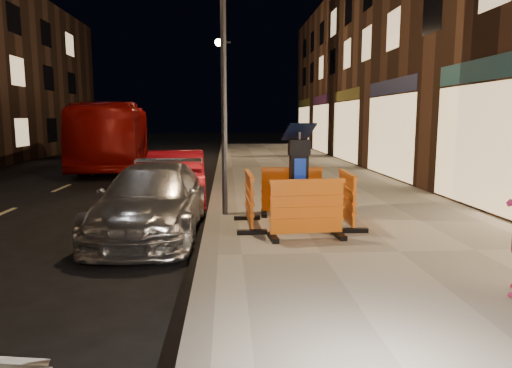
{
  "coord_description": "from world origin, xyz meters",
  "views": [
    {
      "loc": [
        0.3,
        -6.79,
        2.24
      ],
      "look_at": [
        0.8,
        1.0,
        1.1
      ],
      "focal_mm": 32.0,
      "sensor_mm": 36.0,
      "label": 1
    }
  ],
  "objects": [
    {
      "name": "barrier_bldgside",
      "position": [
        2.62,
        1.82,
        0.67
      ],
      "size": [
        0.6,
        1.36,
        1.04
      ],
      "primitive_type": "cube",
      "rotation": [
        0.0,
        0.0,
        1.53
      ],
      "color": "orange",
      "rests_on": "sidewalk"
    },
    {
      "name": "barrier_kerbside",
      "position": [
        0.72,
        1.82,
        0.67
      ],
      "size": [
        0.59,
        1.36,
        1.04
      ],
      "primitive_type": "cube",
      "rotation": [
        0.0,
        0.0,
        1.6
      ],
      "color": "orange",
      "rests_on": "sidewalk"
    },
    {
      "name": "street_lamp_far",
      "position": [
        0.25,
        18.0,
        3.15
      ],
      "size": [
        0.12,
        0.12,
        6.0
      ],
      "primitive_type": "cylinder",
      "color": "#3F3F44",
      "rests_on": "sidewalk"
    },
    {
      "name": "parking_kiosk",
      "position": [
        1.67,
        1.82,
        1.09
      ],
      "size": [
        0.59,
        0.59,
        1.87
      ],
      "primitive_type": "cube",
      "rotation": [
        0.0,
        0.0,
        -0.0
      ],
      "color": "black",
      "rests_on": "sidewalk"
    },
    {
      "name": "bus_doubledecker",
      "position": [
        -4.77,
        14.32,
        0.0
      ],
      "size": [
        3.68,
        10.51,
        2.87
      ],
      "primitive_type": "imported",
      "rotation": [
        0.0,
        0.0,
        0.13
      ],
      "color": "#910908",
      "rests_on": "ground"
    },
    {
      "name": "barrier_front",
      "position": [
        1.67,
        0.87,
        0.67
      ],
      "size": [
        1.38,
        0.66,
        1.04
      ],
      "primitive_type": "cube",
      "rotation": [
        0.0,
        0.0,
        0.08
      ],
      "color": "orange",
      "rests_on": "sidewalk"
    },
    {
      "name": "car_red",
      "position": [
        -1.03,
        5.11,
        0.0
      ],
      "size": [
        1.77,
        4.25,
        1.37
      ],
      "primitive_type": "imported",
      "rotation": [
        0.0,
        0.0,
        0.08
      ],
      "color": "maroon",
      "rests_on": "ground"
    },
    {
      "name": "kerb",
      "position": [
        0.0,
        0.0,
        0.07
      ],
      "size": [
        0.3,
        60.0,
        0.15
      ],
      "primitive_type": "cube",
      "color": "slate",
      "rests_on": "ground"
    },
    {
      "name": "ground_plane",
      "position": [
        0.0,
        0.0,
        0.0
      ],
      "size": [
        120.0,
        120.0,
        0.0
      ],
      "primitive_type": "plane",
      "color": "black",
      "rests_on": "ground"
    },
    {
      "name": "barrier_back",
      "position": [
        1.67,
        2.77,
        0.67
      ],
      "size": [
        1.37,
        0.63,
        1.04
      ],
      "primitive_type": "cube",
      "rotation": [
        0.0,
        0.0,
        -0.06
      ],
      "color": "orange",
      "rests_on": "sidewalk"
    },
    {
      "name": "street_lamp_mid",
      "position": [
        0.25,
        3.0,
        3.15
      ],
      "size": [
        0.12,
        0.12,
        6.0
      ],
      "primitive_type": "cylinder",
      "color": "#3F3F44",
      "rests_on": "sidewalk"
    },
    {
      "name": "car_silver",
      "position": [
        -1.14,
        1.99,
        0.0
      ],
      "size": [
        1.98,
        4.61,
        1.32
      ],
      "primitive_type": "imported",
      "rotation": [
        0.0,
        0.0,
        -0.03
      ],
      "color": "silver",
      "rests_on": "ground"
    },
    {
      "name": "sidewalk",
      "position": [
        3.0,
        0.0,
        0.07
      ],
      "size": [
        6.0,
        60.0,
        0.15
      ],
      "primitive_type": "cube",
      "color": "#99968B",
      "rests_on": "ground"
    }
  ]
}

